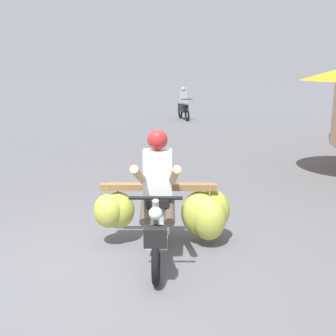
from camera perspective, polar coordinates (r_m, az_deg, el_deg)
name	(u,v)px	position (r m, az deg, el deg)	size (l,w,h in m)	color
ground_plane	(111,268)	(5.14, -7.71, -13.12)	(120.00, 120.00, 0.00)	slate
motorbike_main_loaded	(173,210)	(5.43, 0.67, -5.64)	(1.76, 1.76, 1.58)	black
motorbike_distant_ahead_left	(183,106)	(18.65, 2.05, 8.27)	(0.74, 1.55, 1.40)	black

